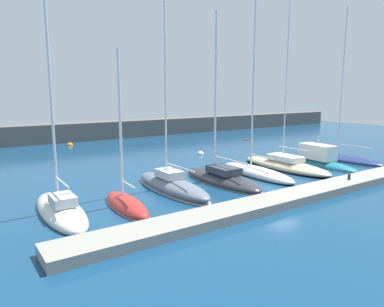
{
  "coord_description": "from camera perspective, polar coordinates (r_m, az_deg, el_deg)",
  "views": [
    {
      "loc": [
        -20.22,
        -17.46,
        7.31
      ],
      "look_at": [
        -4.3,
        5.66,
        2.48
      ],
      "focal_mm": 33.29,
      "sensor_mm": 36.0,
      "label": 1
    }
  ],
  "objects": [
    {
      "name": "sailboat_charcoal_fourth",
      "position": [
        29.5,
        4.75,
        -3.98
      ],
      "size": [
        3.18,
        9.24,
        14.02
      ],
      "rotation": [
        0.0,
        0.0,
        1.55
      ],
      "color": "#2D2D33",
      "rests_on": "ground_plane"
    },
    {
      "name": "mooring_buoy_orange",
      "position": [
        52.42,
        -18.97,
        1.21
      ],
      "size": [
        0.87,
        0.87,
        0.87
      ],
      "primitive_type": "sphere",
      "color": "orange",
      "rests_on": "ground_plane"
    },
    {
      "name": "sailboat_white_fifth",
      "position": [
        32.22,
        10.25,
        -2.76
      ],
      "size": [
        2.73,
        9.09,
        18.78
      ],
      "rotation": [
        0.0,
        0.0,
        1.52
      ],
      "color": "white",
      "rests_on": "ground_plane"
    },
    {
      "name": "sailboat_red_second",
      "position": [
        23.39,
        -10.48,
        -7.92
      ],
      "size": [
        2.1,
        6.19,
        10.36
      ],
      "rotation": [
        0.0,
        0.0,
        1.51
      ],
      "color": "#B72D28",
      "rests_on": "ground_plane"
    },
    {
      "name": "sailboat_navy_eighth",
      "position": [
        42.59,
        22.75,
        -0.57
      ],
      "size": [
        3.59,
        10.4,
        16.43
      ],
      "rotation": [
        0.0,
        0.0,
        1.55
      ],
      "color": "navy",
      "rests_on": "ground_plane"
    },
    {
      "name": "mooring_buoy_white",
      "position": [
        42.48,
        1.35,
        -0.15
      ],
      "size": [
        0.82,
        0.82,
        0.82
      ],
      "primitive_type": "sphere",
      "color": "white",
      "rests_on": "ground_plane"
    },
    {
      "name": "dock_bollard",
      "position": [
        30.54,
        23.87,
        -3.43
      ],
      "size": [
        0.2,
        0.2,
        0.44
      ],
      "primitive_type": "cylinder",
      "color": "black",
      "rests_on": "dock_pier"
    },
    {
      "name": "motorboat_teal_seventh",
      "position": [
        38.42,
        19.84,
        -1.06
      ],
      "size": [
        2.98,
        8.28,
        3.45
      ],
      "rotation": [
        0.0,
        0.0,
        1.5
      ],
      "color": "#19707F",
      "rests_on": "ground_plane"
    },
    {
      "name": "ground_plane",
      "position": [
        27.7,
        14.19,
        -5.84
      ],
      "size": [
        120.0,
        120.0,
        0.0
      ],
      "primitive_type": "plane",
      "color": "navy"
    },
    {
      "name": "breakwater_seawall",
      "position": [
        58.9,
        -14.3,
        3.66
      ],
      "size": [
        108.0,
        3.81,
        2.73
      ],
      "primitive_type": "cube",
      "color": "#5B5651",
      "rests_on": "ground_plane"
    },
    {
      "name": "mooring_buoy_red",
      "position": [
        55.73,
        8.72,
        2.11
      ],
      "size": [
        0.56,
        0.56,
        0.56
      ],
      "primitive_type": "sphere",
      "color": "red",
      "rests_on": "ground_plane"
    },
    {
      "name": "dock_pier",
      "position": [
        26.36,
        17.63,
        -6.18
      ],
      "size": [
        35.0,
        2.26,
        0.56
      ],
      "primitive_type": "cube",
      "color": "gray",
      "rests_on": "ground_plane"
    },
    {
      "name": "sailboat_sand_sixth",
      "position": [
        35.65,
        14.66,
        -1.75
      ],
      "size": [
        3.34,
        10.47,
        19.66
      ],
      "rotation": [
        0.0,
        0.0,
        1.55
      ],
      "color": "beige",
      "rests_on": "ground_plane"
    },
    {
      "name": "sailboat_ivory_nearest",
      "position": [
        23.18,
        -20.28,
        -8.34
      ],
      "size": [
        2.5,
        8.38,
        15.07
      ],
      "rotation": [
        0.0,
        0.0,
        1.55
      ],
      "color": "silver",
      "rests_on": "ground_plane"
    },
    {
      "name": "sailboat_slate_third",
      "position": [
        26.95,
        -3.29,
        -4.89
      ],
      "size": [
        2.49,
        9.24,
        18.86
      ],
      "rotation": [
        0.0,
        0.0,
        1.57
      ],
      "color": "slate",
      "rests_on": "ground_plane"
    }
  ]
}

